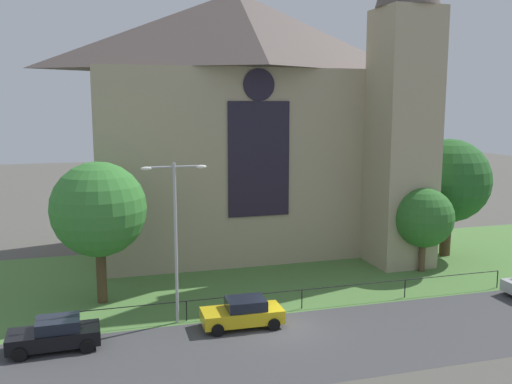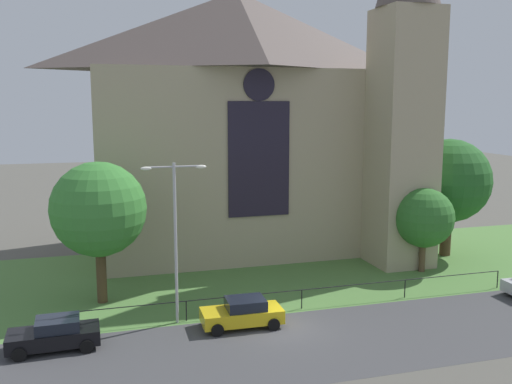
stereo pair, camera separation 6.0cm
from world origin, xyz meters
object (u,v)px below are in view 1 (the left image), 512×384
Objects in this scene: parked_car_black at (55,334)px; parked_car_yellow at (243,313)px; church_building at (249,120)px; tree_left_near at (99,210)px; streetlamp_near at (175,223)px; tree_right_far at (448,181)px; tree_right_near at (424,218)px.

parked_car_yellow is (9.26, 0.18, 0.00)m from parked_car_black.
church_building is 3.13× the size of tree_left_near.
streetlamp_near is at bearing -48.92° from tree_left_near.
parked_car_black is (-27.81, -9.49, -5.00)m from tree_right_far.
tree_right_near is at bearing -166.58° from parked_car_black.
parked_car_yellow is at bearing 179.85° from parked_car_black.
parked_car_yellow is (-4.66, -15.69, -9.53)m from church_building.
tree_right_near is (-4.09, -3.27, -1.96)m from tree_right_far.
church_building is 2.91× the size of tree_right_far.
tree_right_far is 1.53× the size of tree_right_near.
church_building reaches higher than tree_left_near.
church_building is at bearing 40.23° from tree_left_near.
church_building is 23.16m from parked_car_black.
parked_car_yellow is at bearing -24.93° from streetlamp_near.
church_building is at bearing 60.99° from streetlamp_near.
parked_car_black is (-6.05, -1.67, -4.67)m from streetlamp_near.
tree_left_near is 5.76m from streetlamp_near.
tree_right_near is 18.32m from streetlamp_near.
tree_right_near is 0.70× the size of tree_left_near.
tree_left_near reaches higher than parked_car_black.
tree_right_near is (9.80, -9.65, -6.48)m from church_building.
church_building reaches higher than parked_car_black.
tree_right_far is at bearing 38.67° from tree_right_near.
parked_car_black is at bearing -110.66° from tree_left_near.
parked_car_yellow is at bearing -39.83° from tree_left_near.
church_building is 6.13× the size of parked_car_yellow.
church_building is at bearing 155.33° from tree_right_far.
tree_left_near is 8.01m from parked_car_black.
tree_right_far is at bearing -24.67° from church_building.
parked_car_black is 1.00× the size of parked_car_yellow.
tree_right_far is at bearing -152.01° from parked_car_yellow.
tree_right_far is 25.78m from tree_left_near.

